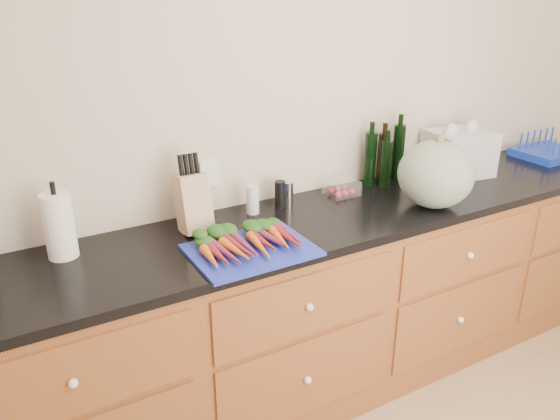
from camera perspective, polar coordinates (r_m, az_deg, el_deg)
wall_back at (r=2.71m, az=4.06°, el=9.59°), size 4.10×0.05×2.60m
cabinets at (r=2.78m, az=7.35°, el=-9.15°), size 3.60×0.64×0.90m
countertop at (r=2.57m, az=7.81°, el=-0.19°), size 3.64×0.62×0.04m
cutting_board at (r=2.13m, az=-3.03°, el=-4.20°), size 0.47×0.36×0.01m
carrots at (r=2.15m, az=-3.50°, el=-3.11°), size 0.39×0.29×0.06m
squash at (r=2.61m, az=15.97°, el=3.62°), size 0.35×0.35×0.31m
paper_towel at (r=2.20m, az=-22.08°, el=-1.55°), size 0.11×0.11×0.25m
knife_block at (r=2.30m, az=-9.07°, el=0.73°), size 0.12×0.12×0.24m
grinder_salt at (r=2.46m, az=-2.87°, el=1.09°), size 0.06×0.06×0.13m
grinder_pepper at (r=2.52m, az=0.01°, el=1.64°), size 0.05×0.05×0.13m
canister_chrome at (r=2.55m, az=0.82°, el=1.69°), size 0.05×0.05×0.12m
tomato_box at (r=2.70m, az=6.46°, el=2.29°), size 0.15×0.12×0.07m
bottles at (r=2.87m, az=10.86°, el=5.36°), size 0.25×0.13×0.29m
grocery_bag at (r=3.11m, az=18.16°, el=5.68°), size 0.36×0.30×0.24m
dish_rack at (r=3.67m, az=26.22°, el=5.57°), size 0.36×0.29×0.15m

